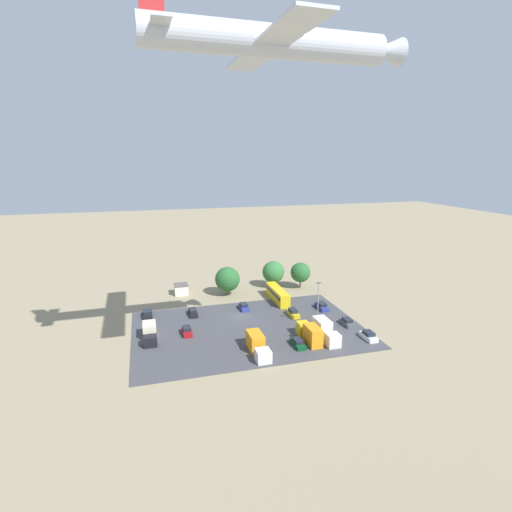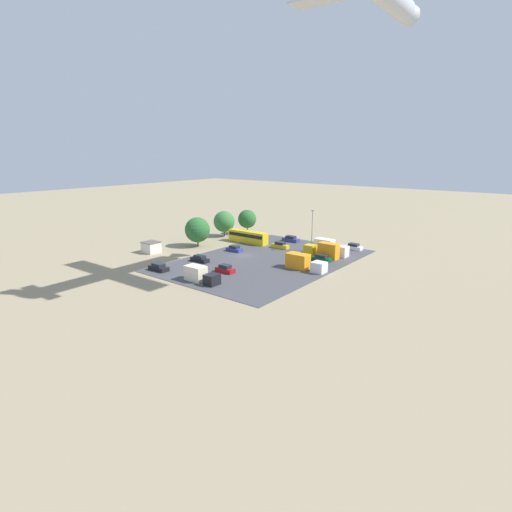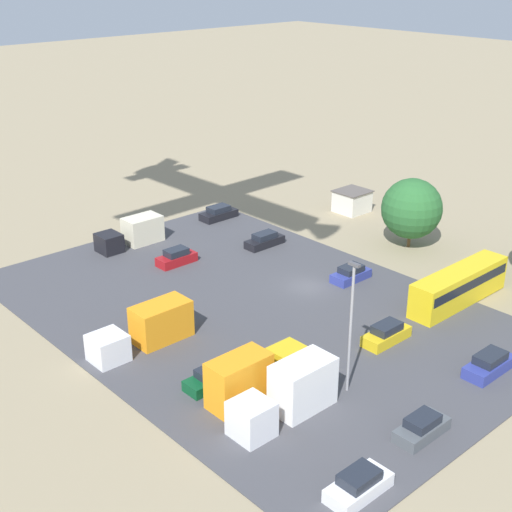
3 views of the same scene
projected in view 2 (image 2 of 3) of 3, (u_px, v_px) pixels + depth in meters
The scene contains 21 objects.
ground_plane at pixel (243, 256), 92.73m from camera, with size 400.00×400.00×0.00m, color gray.
parking_lot_surface at pixel (267, 260), 88.59m from camera, with size 46.51×31.53×0.08m.
shed_building at pixel (151, 247), 95.35m from camera, with size 3.60×3.84×2.63m.
bus at pixel (248, 236), 105.34m from camera, with size 2.48×11.61×3.13m.
parked_car_0 at pixel (234, 249), 96.34m from camera, with size 1.82×4.04×1.44m.
parked_car_1 at pixel (354, 247), 98.12m from camera, with size 1.88×4.19×1.53m.
parked_car_2 at pixel (225, 269), 79.52m from camera, with size 1.76×4.04×1.59m.
parked_car_3 at pixel (200, 259), 87.20m from camera, with size 1.71×4.43×1.46m.
parked_car_4 at pixel (321, 258), 87.74m from camera, with size 1.73×4.40×1.42m.
parked_car_5 at pixel (280, 245), 99.57m from camera, with size 1.74×4.38×1.59m.
parked_car_6 at pixel (291, 239), 106.86m from camera, with size 1.85×4.56×1.57m.
parked_car_7 at pixel (326, 244), 101.80m from camera, with size 1.76×4.03×1.47m.
parked_car_8 at pixel (159, 267), 80.77m from camera, with size 1.96×4.46×1.52m.
parked_truck_0 at pixel (329, 248), 93.10m from camera, with size 2.50×8.08×3.55m.
parked_truck_1 at pixel (323, 251), 90.48m from camera, with size 2.30×8.17×3.53m.
parked_truck_2 at pixel (304, 263), 81.33m from camera, with size 2.53×8.59×3.08m.
parked_truck_3 at pixel (200, 275), 73.69m from camera, with size 2.51×7.25×2.81m.
tree_near_shed at pixel (224, 222), 112.91m from camera, with size 5.98×5.98×7.26m.
tree_apron_mid at pixel (197, 230), 100.89m from camera, with size 6.35×6.35×7.45m.
tree_apron_far at pixel (247, 219), 116.23m from camera, with size 5.36×5.36×7.13m.
light_pole_lot_centre at pixel (312, 229), 95.76m from camera, with size 0.90×0.28×9.87m.
Camera 2 is at (68.68, 57.83, 23.38)m, focal length 28.00 mm.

